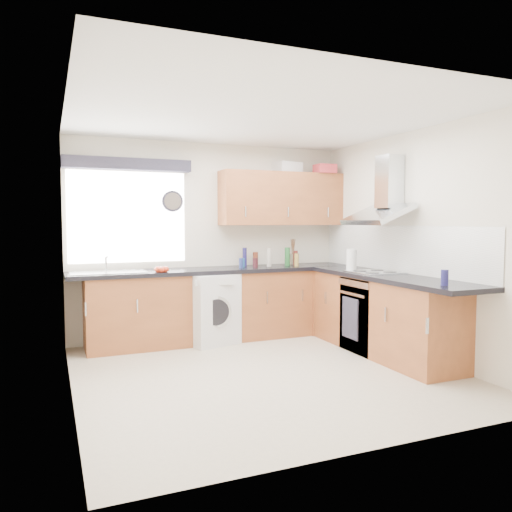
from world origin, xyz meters
name	(u,v)px	position (x,y,z in m)	size (l,w,h in m)	color
ground_plane	(266,373)	(0.00, 0.00, 0.00)	(3.60, 3.60, 0.00)	beige
ceiling	(266,116)	(0.00, 0.00, 2.50)	(3.60, 3.60, 0.02)	white
wall_back	(210,240)	(0.00, 1.80, 1.25)	(3.60, 0.02, 2.50)	silver
wall_front	(379,260)	(0.00, -1.80, 1.25)	(3.60, 0.02, 2.50)	silver
wall_left	(69,251)	(-1.80, 0.00, 1.25)	(0.02, 3.60, 2.50)	silver
wall_right	(414,244)	(1.80, 0.00, 1.25)	(0.02, 3.60, 2.50)	silver
window	(128,217)	(-1.05, 1.79, 1.55)	(1.40, 0.02, 1.10)	silver
window_blind	(128,164)	(-1.05, 1.70, 2.18)	(1.50, 0.18, 0.14)	#24212D
splashback	(396,249)	(1.79, 0.30, 1.18)	(0.01, 3.00, 0.54)	white
base_cab_back	(210,307)	(-0.10, 1.51, 0.43)	(3.00, 0.58, 0.86)	brown
base_cab_corner	(322,299)	(1.50, 1.50, 0.43)	(0.60, 0.60, 0.86)	brown
base_cab_right	(383,316)	(1.51, 0.15, 0.43)	(0.58, 2.10, 0.86)	brown
worktop_back	(218,270)	(0.00, 1.50, 0.89)	(3.60, 0.62, 0.05)	black
worktop_right	(391,278)	(1.50, 0.00, 0.89)	(0.62, 2.42, 0.05)	black
sink	(108,269)	(-1.33, 1.50, 0.95)	(0.84, 0.46, 0.10)	silver
oven	(374,314)	(1.50, 0.30, 0.42)	(0.56, 0.58, 0.85)	black
hob_plate	(375,272)	(1.50, 0.30, 0.92)	(0.52, 0.52, 0.01)	silver
extractor_hood	(383,198)	(1.60, 0.30, 1.77)	(0.52, 0.78, 0.66)	silver
upper_cabinets	(282,199)	(0.95, 1.62, 1.80)	(1.70, 0.35, 0.70)	brown
washing_machine	(209,308)	(-0.15, 1.40, 0.43)	(0.59, 0.57, 0.86)	silver
wall_clock	(173,201)	(-0.50, 1.76, 1.75)	(0.27, 0.27, 0.04)	#24212D
casserole	(287,168)	(1.07, 1.72, 2.22)	(0.35, 0.26, 0.15)	silver
storage_box	(325,169)	(1.54, 1.52, 2.21)	(0.26, 0.22, 0.12)	#C7363C
utensil_pot	(293,259)	(1.15, 1.69, 0.98)	(0.10, 0.10, 0.14)	gray
kitchen_roll	(351,260)	(1.35, 0.55, 1.04)	(0.12, 0.12, 0.26)	silver
tomato_cluster	(162,269)	(-0.75, 1.30, 0.94)	(0.15, 0.15, 0.07)	red
jar_0	(296,258)	(1.14, 1.59, 1.01)	(0.06, 0.06, 0.19)	#5A1913
jar_1	(269,258)	(0.69, 1.47, 1.03)	(0.06, 0.06, 0.24)	#A09688
jar_2	(241,263)	(0.28, 1.42, 0.97)	(0.05, 0.05, 0.13)	navy
jar_3	(287,257)	(0.97, 1.50, 1.03)	(0.07, 0.07, 0.24)	#205926
jar_4	(297,260)	(1.04, 1.37, 0.99)	(0.06, 0.06, 0.17)	olive
jar_5	(242,263)	(0.34, 1.53, 0.97)	(0.06, 0.06, 0.12)	navy
jar_6	(255,263)	(0.48, 1.42, 0.97)	(0.06, 0.06, 0.12)	#371319
jar_7	(245,257)	(0.43, 1.68, 1.03)	(0.06, 0.06, 0.24)	navy
jar_8	(255,259)	(0.58, 1.67, 1.00)	(0.07, 0.07, 0.18)	#612714
bottle_0	(445,278)	(1.40, -0.90, 0.98)	(0.07, 0.07, 0.15)	navy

